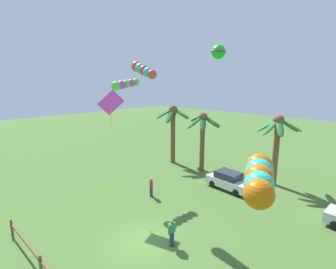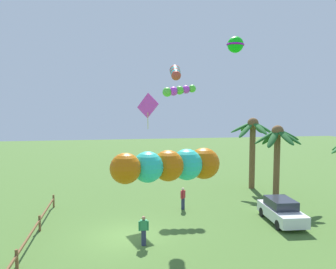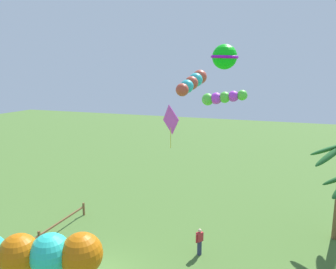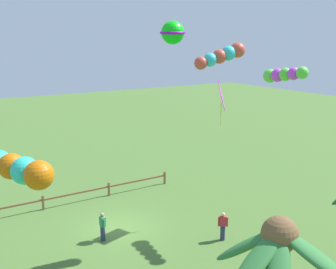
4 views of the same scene
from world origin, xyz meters
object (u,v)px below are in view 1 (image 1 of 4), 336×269
Objects in this scene: parked_car_0 at (229,181)px; kite_tube_4 at (125,84)px; spectator_0 at (151,187)px; kite_tube_1 at (259,177)px; palm_tree_0 at (203,127)px; spectator_1 at (172,232)px; palm_tree_2 at (277,134)px; palm_tree_1 at (173,121)px; kite_diamond_2 at (111,103)px; kite_ball_5 at (219,52)px; kite_tube_3 at (143,70)px.

parked_car_0 is 12.06m from kite_tube_4.
kite_tube_1 is at bearing -15.47° from spectator_0.
kite_tube_1 is (9.91, -2.74, 4.27)m from spectator_0.
spectator_0 is at bearing -6.31° from kite_tube_4.
palm_tree_0 reaches higher than spectator_1.
kite_tube_4 reaches higher than palm_tree_2.
spectator_1 reaches higher than parked_car_0.
palm_tree_1 is at bearing -176.58° from palm_tree_0.
kite_diamond_2 reaches higher than kite_tube_1.
spectator_1 is 0.59× the size of kite_diamond_2.
spectator_0 is 1.00× the size of spectator_1.
palm_tree_1 reaches higher than spectator_1.
palm_tree_1 is 4.11× the size of spectator_1.
kite_ball_5 is at bearing 138.78° from kite_tube_1.
palm_tree_0 is 2.13× the size of kite_tube_4.
palm_tree_0 is at bearing 70.47° from kite_tube_4.
kite_tube_3 is (4.75, -8.23, 5.05)m from palm_tree_1.
kite_tube_1 is 14.33m from kite_tube_4.
kite_tube_3 is at bearing -121.72° from palm_tree_2.
palm_tree_1 is 1.45× the size of kite_tube_1.
kite_ball_5 is (-0.96, 5.41, 10.12)m from spectator_1.
kite_tube_1 is at bearing 9.12° from spectator_1.
parked_car_0 is (4.61, -2.28, -3.75)m from palm_tree_0.
kite_diamond_2 is at bearing -93.93° from palm_tree_0.
palm_tree_2 is (10.84, 1.61, -0.18)m from palm_tree_1.
palm_tree_1 is at bearing 148.63° from kite_ball_5.
kite_tube_4 reaches higher than spectator_1.
kite_diamond_2 reaches higher than palm_tree_1.
palm_tree_1 is 4.11× the size of spectator_0.
spectator_1 is at bearing -170.88° from kite_tube_1.
palm_tree_1 is 8.40m from kite_tube_4.
palm_tree_0 is at bearing 95.63° from kite_tube_3.
kite_tube_4 is (1.26, -7.27, 4.02)m from palm_tree_1.
spectator_1 is 9.83m from kite_diamond_2.
kite_diamond_2 is (3.21, -10.01, 2.70)m from palm_tree_1.
kite_ball_5 is at bearing 35.00° from kite_diamond_2.
spectator_0 is 0.59× the size of kite_diamond_2.
kite_tube_4 reaches higher than parked_car_0.
kite_diamond_2 reaches higher than spectator_0.
kite_ball_5 reaches higher than kite_diamond_2.
kite_tube_4 is (-1.96, 2.74, 1.31)m from kite_diamond_2.
kite_tube_4 reaches higher than palm_tree_0.
palm_tree_2 is at bearing 8.46° from palm_tree_1.
spectator_1 is at bearing -60.57° from palm_tree_0.
kite_tube_1 is 11.77m from kite_diamond_2.
parked_car_0 is at bearing 35.71° from kite_tube_4.
spectator_0 is at bearing -123.47° from parked_car_0.
spectator_0 is at bearing 55.80° from kite_diamond_2.
spectator_0 is 1.12× the size of kite_ball_5.
kite_ball_5 is (4.55, 1.95, 10.12)m from spectator_0.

